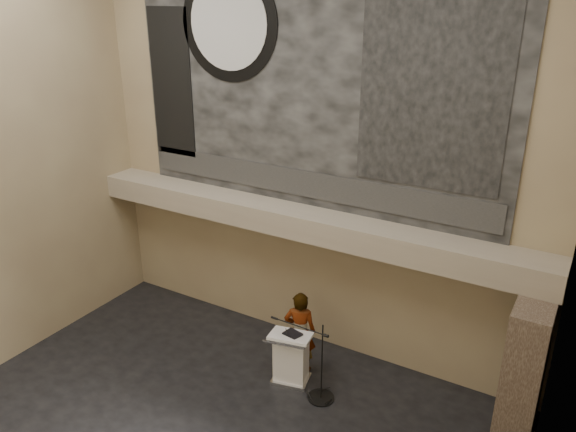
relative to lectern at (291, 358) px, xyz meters
The scene contains 17 objects.
wall_back 4.05m from the lectern, 108.42° to the left, with size 10.00×0.02×8.50m, color #8B7558.
wall_right 6.29m from the lectern, 28.42° to the right, with size 0.02×8.00×8.50m, color #8B7558.
soffit 2.72m from the lectern, 114.04° to the left, with size 10.00×0.80×0.50m, color gray.
sprinkler_left 3.21m from the lectern, 152.04° to the left, with size 0.04×0.04×0.06m, color #B2893D.
sprinkler_right 2.76m from the lectern, 39.39° to the left, with size 0.04×0.04×0.06m, color #B2893D.
banner 5.40m from the lectern, 108.75° to the left, with size 8.00×0.05×5.00m, color black.
banner_text_strip 3.48m from the lectern, 109.22° to the left, with size 7.76×0.02×0.55m, color #2A2A2A.
banner_clock_rim 6.74m from the lectern, 147.03° to the left, with size 2.30×2.30×0.02m, color black.
banner_clock_face 6.74m from the lectern, 147.38° to the left, with size 1.84×1.84×0.02m, color silver.
banner_building_print 5.77m from the lectern, 38.83° to the left, with size 2.60×0.02×3.60m, color black.
banner_brick_print 6.42m from the lectern, 158.98° to the left, with size 1.10×0.02×3.20m, color black.
stone_pier 4.26m from the lectern, 10.02° to the left, with size 0.60×1.40×2.70m, color #433429.
lectern is the anchor object (origin of this frame).
binder 0.57m from the lectern, ahead, with size 0.33×0.26×0.04m, color black.
papers 0.55m from the lectern, 153.02° to the right, with size 0.19×0.27×0.01m, color white.
speaker_person 0.55m from the lectern, 95.15° to the left, with size 0.65×0.43×1.79m, color silver.
mic_stand 0.81m from the lectern, 12.53° to the right, with size 1.37×0.52×1.65m.
Camera 1 is at (5.15, -5.58, 7.29)m, focal length 35.00 mm.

